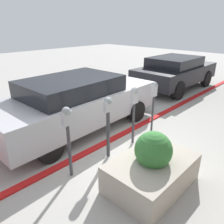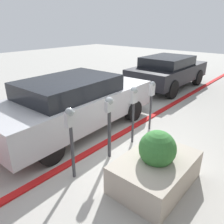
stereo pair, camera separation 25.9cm
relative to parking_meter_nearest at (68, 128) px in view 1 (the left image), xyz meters
name	(u,v)px [view 1 (the left image)]	position (x,y,z in m)	size (l,w,h in m)	color
ground_plane	(109,144)	(1.36, 0.31, -1.03)	(40.00, 40.00, 0.00)	#ADAAA3
curb_strip	(107,142)	(1.36, 0.39, -1.01)	(24.50, 0.16, 0.04)	red
parking_meter_nearest	(68,128)	(0.00, 0.00, 0.00)	(0.18, 0.16, 1.42)	#38383D
parking_meter_second	(108,117)	(0.97, -0.06, -0.08)	(0.19, 0.16, 1.39)	#38383D
parking_meter_middle	(134,102)	(1.81, -0.08, 0.05)	(0.20, 0.17, 1.43)	#38383D
parking_meter_fourth	(154,96)	(2.72, -0.01, -0.03)	(0.16, 0.14, 1.37)	#38383D
planter_box	(152,168)	(0.83, -1.29, -0.65)	(1.59, 1.09, 1.08)	#B2A899
parked_car_middle	(77,102)	(1.41, 1.57, -0.25)	(4.81, 2.05, 1.46)	#B7B7BC
parked_car_rear	(175,71)	(6.92, 1.65, -0.25)	(4.31, 1.98, 1.42)	black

